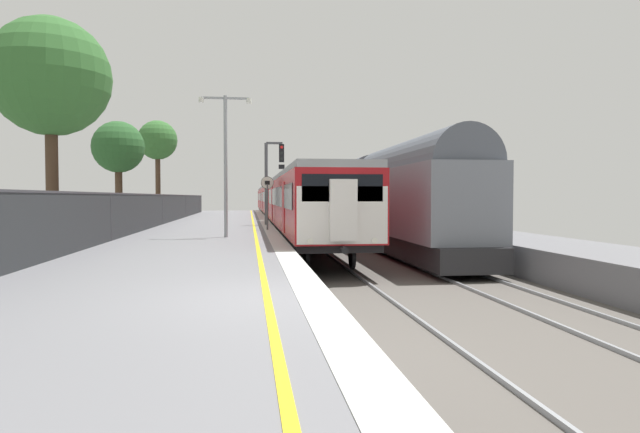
% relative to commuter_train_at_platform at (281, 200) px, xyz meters
% --- Properties ---
extents(ground, '(17.40, 110.00, 1.21)m').
position_rel_commuter_train_at_platform_xyz_m(ground, '(0.54, -38.54, -1.88)').
color(ground, slate).
extents(commuter_train_at_platform, '(2.83, 62.85, 3.81)m').
position_rel_commuter_train_at_platform_xyz_m(commuter_train_at_platform, '(0.00, 0.00, 0.00)').
color(commuter_train_at_platform, maroon).
rests_on(commuter_train_at_platform, ground).
extents(freight_train_adjacent_track, '(2.60, 40.21, 4.79)m').
position_rel_commuter_train_at_platform_xyz_m(freight_train_adjacent_track, '(4.00, -11.38, 0.36)').
color(freight_train_adjacent_track, '#232326').
rests_on(freight_train_adjacent_track, ground).
extents(signal_gantry, '(1.10, 0.24, 4.58)m').
position_rel_commuter_train_at_platform_xyz_m(signal_gantry, '(-1.46, -16.45, 1.61)').
color(signal_gantry, '#47474C').
rests_on(signal_gantry, ground).
extents(speed_limit_sign, '(0.59, 0.08, 2.51)m').
position_rel_commuter_train_at_platform_xyz_m(speed_limit_sign, '(-1.85, -21.11, 0.34)').
color(speed_limit_sign, '#59595B').
rests_on(speed_limit_sign, ground).
extents(platform_lamp_mid, '(2.00, 0.20, 5.43)m').
position_rel_commuter_train_at_platform_xyz_m(platform_lamp_mid, '(-3.59, -25.54, 1.95)').
color(platform_lamp_mid, '#93999E').
rests_on(platform_lamp_mid, ground).
extents(background_tree_left, '(4.10, 4.10, 7.79)m').
position_rel_commuter_train_at_platform_xyz_m(background_tree_left, '(-9.65, -26.65, 4.36)').
color(background_tree_left, '#473323').
rests_on(background_tree_left, ground).
extents(background_tree_centre, '(2.96, 2.96, 5.91)m').
position_rel_commuter_train_at_platform_xyz_m(background_tree_centre, '(-10.17, -13.85, 3.02)').
color(background_tree_centre, '#473323').
rests_on(background_tree_centre, ground).
extents(background_tree_right, '(3.02, 3.02, 7.46)m').
position_rel_commuter_train_at_platform_xyz_m(background_tree_right, '(-9.72, -3.09, 4.52)').
color(background_tree_right, '#473323').
rests_on(background_tree_right, ground).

